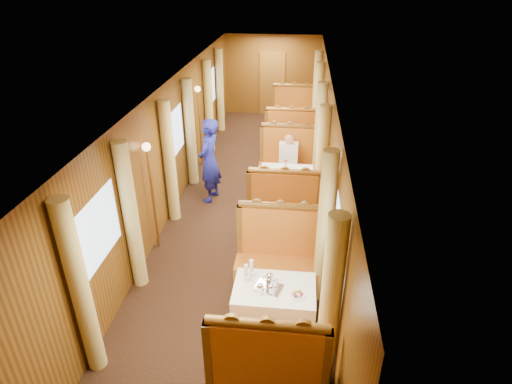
# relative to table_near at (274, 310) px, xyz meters

# --- Properties ---
(floor) EXTENTS (3.00, 12.00, 0.01)m
(floor) POSITION_rel_table_near_xyz_m (-0.75, 3.50, -0.38)
(floor) COLOR black
(floor) RESTS_ON ground
(ceiling) EXTENTS (3.00, 12.00, 0.01)m
(ceiling) POSITION_rel_table_near_xyz_m (-0.75, 3.50, 2.12)
(ceiling) COLOR silver
(ceiling) RESTS_ON wall_left
(wall_far) EXTENTS (3.00, 0.01, 2.50)m
(wall_far) POSITION_rel_table_near_xyz_m (-0.75, 9.50, 0.88)
(wall_far) COLOR brown
(wall_far) RESTS_ON floor
(wall_left) EXTENTS (0.01, 12.00, 2.50)m
(wall_left) POSITION_rel_table_near_xyz_m (-2.25, 3.50, 0.88)
(wall_left) COLOR brown
(wall_left) RESTS_ON floor
(wall_right) EXTENTS (0.01, 12.00, 2.50)m
(wall_right) POSITION_rel_table_near_xyz_m (0.75, 3.50, 0.88)
(wall_right) COLOR brown
(wall_right) RESTS_ON floor
(doorway_far) EXTENTS (0.80, 0.04, 2.00)m
(doorway_far) POSITION_rel_table_near_xyz_m (-0.75, 9.47, 0.62)
(doorway_far) COLOR brown
(doorway_far) RESTS_ON floor
(table_near) EXTENTS (1.05, 0.72, 0.75)m
(table_near) POSITION_rel_table_near_xyz_m (0.00, 0.00, 0.00)
(table_near) COLOR white
(table_near) RESTS_ON floor
(banquette_near_fwd) EXTENTS (1.30, 0.55, 1.34)m
(banquette_near_fwd) POSITION_rel_table_near_xyz_m (0.00, -1.01, 0.05)
(banquette_near_fwd) COLOR #A93F12
(banquette_near_fwd) RESTS_ON floor
(banquette_near_aft) EXTENTS (1.30, 0.55, 1.34)m
(banquette_near_aft) POSITION_rel_table_near_xyz_m (0.00, 1.01, 0.05)
(banquette_near_aft) COLOR #A93F12
(banquette_near_aft) RESTS_ON floor
(table_mid) EXTENTS (1.05, 0.72, 0.75)m
(table_mid) POSITION_rel_table_near_xyz_m (0.00, 3.50, 0.00)
(table_mid) COLOR white
(table_mid) RESTS_ON floor
(banquette_mid_fwd) EXTENTS (1.30, 0.55, 1.34)m
(banquette_mid_fwd) POSITION_rel_table_near_xyz_m (0.00, 2.49, 0.05)
(banquette_mid_fwd) COLOR #A93F12
(banquette_mid_fwd) RESTS_ON floor
(banquette_mid_aft) EXTENTS (1.30, 0.55, 1.34)m
(banquette_mid_aft) POSITION_rel_table_near_xyz_m (0.00, 4.51, 0.05)
(banquette_mid_aft) COLOR #A93F12
(banquette_mid_aft) RESTS_ON floor
(table_far) EXTENTS (1.05, 0.72, 0.75)m
(table_far) POSITION_rel_table_near_xyz_m (0.00, 7.00, 0.00)
(table_far) COLOR white
(table_far) RESTS_ON floor
(banquette_far_fwd) EXTENTS (1.30, 0.55, 1.34)m
(banquette_far_fwd) POSITION_rel_table_near_xyz_m (0.00, 5.99, 0.05)
(banquette_far_fwd) COLOR #A93F12
(banquette_far_fwd) RESTS_ON floor
(banquette_far_aft) EXTENTS (1.30, 0.55, 1.34)m
(banquette_far_aft) POSITION_rel_table_near_xyz_m (0.00, 8.01, 0.05)
(banquette_far_aft) COLOR #A93F12
(banquette_far_aft) RESTS_ON floor
(tea_tray) EXTENTS (0.40, 0.35, 0.01)m
(tea_tray) POSITION_rel_table_near_xyz_m (-0.08, -0.02, 0.38)
(tea_tray) COLOR silver
(tea_tray) RESTS_ON table_near
(teapot_left) EXTENTS (0.15, 0.12, 0.12)m
(teapot_left) POSITION_rel_table_near_xyz_m (-0.17, -0.13, 0.44)
(teapot_left) COLOR silver
(teapot_left) RESTS_ON tea_tray
(teapot_right) EXTENTS (0.17, 0.15, 0.12)m
(teapot_right) POSITION_rel_table_near_xyz_m (-0.03, -0.12, 0.43)
(teapot_right) COLOR silver
(teapot_right) RESTS_ON tea_tray
(teapot_back) EXTENTS (0.19, 0.15, 0.14)m
(teapot_back) POSITION_rel_table_near_xyz_m (-0.07, 0.05, 0.44)
(teapot_back) COLOR silver
(teapot_back) RESTS_ON tea_tray
(fruit_plate) EXTENTS (0.20, 0.20, 0.05)m
(fruit_plate) POSITION_rel_table_near_xyz_m (0.29, -0.12, 0.39)
(fruit_plate) COLOR white
(fruit_plate) RESTS_ON table_near
(cup_inboard) EXTENTS (0.08, 0.08, 0.26)m
(cup_inboard) POSITION_rel_table_near_xyz_m (-0.37, 0.09, 0.48)
(cup_inboard) COLOR white
(cup_inboard) RESTS_ON table_near
(cup_outboard) EXTENTS (0.08, 0.08, 0.26)m
(cup_outboard) POSITION_rel_table_near_xyz_m (-0.32, 0.19, 0.48)
(cup_outboard) COLOR white
(cup_outboard) RESTS_ON table_near
(rose_vase_mid) EXTENTS (0.06, 0.06, 0.36)m
(rose_vase_mid) POSITION_rel_table_near_xyz_m (-0.03, 3.49, 0.55)
(rose_vase_mid) COLOR silver
(rose_vase_mid) RESTS_ON table_mid
(rose_vase_far) EXTENTS (0.06, 0.06, 0.36)m
(rose_vase_far) POSITION_rel_table_near_xyz_m (0.01, 6.96, 0.55)
(rose_vase_far) COLOR silver
(rose_vase_far) RESTS_ON table_far
(window_left_near) EXTENTS (0.01, 1.20, 0.90)m
(window_left_near) POSITION_rel_table_near_xyz_m (-2.24, 0.00, 1.07)
(window_left_near) COLOR #98ADCC
(window_left_near) RESTS_ON wall_left
(curtain_left_near_a) EXTENTS (0.22, 0.22, 2.35)m
(curtain_left_near_a) POSITION_rel_table_near_xyz_m (-2.13, -0.78, 0.80)
(curtain_left_near_a) COLOR tan
(curtain_left_near_a) RESTS_ON floor
(curtain_left_near_b) EXTENTS (0.22, 0.22, 2.35)m
(curtain_left_near_b) POSITION_rel_table_near_xyz_m (-2.13, 0.78, 0.80)
(curtain_left_near_b) COLOR tan
(curtain_left_near_b) RESTS_ON floor
(window_right_near) EXTENTS (0.01, 1.20, 0.90)m
(window_right_near) POSITION_rel_table_near_xyz_m (0.74, 0.00, 1.07)
(window_right_near) COLOR #98ADCC
(window_right_near) RESTS_ON wall_right
(curtain_right_near_a) EXTENTS (0.22, 0.22, 2.35)m
(curtain_right_near_a) POSITION_rel_table_near_xyz_m (0.63, -0.78, 0.80)
(curtain_right_near_a) COLOR tan
(curtain_right_near_a) RESTS_ON floor
(curtain_right_near_b) EXTENTS (0.22, 0.22, 2.35)m
(curtain_right_near_b) POSITION_rel_table_near_xyz_m (0.63, 0.78, 0.80)
(curtain_right_near_b) COLOR tan
(curtain_right_near_b) RESTS_ON floor
(window_left_mid) EXTENTS (0.01, 1.20, 0.90)m
(window_left_mid) POSITION_rel_table_near_xyz_m (-2.24, 3.50, 1.07)
(window_left_mid) COLOR #98ADCC
(window_left_mid) RESTS_ON wall_left
(curtain_left_mid_a) EXTENTS (0.22, 0.22, 2.35)m
(curtain_left_mid_a) POSITION_rel_table_near_xyz_m (-2.13, 2.72, 0.80)
(curtain_left_mid_a) COLOR tan
(curtain_left_mid_a) RESTS_ON floor
(curtain_left_mid_b) EXTENTS (0.22, 0.22, 2.35)m
(curtain_left_mid_b) POSITION_rel_table_near_xyz_m (-2.13, 4.28, 0.80)
(curtain_left_mid_b) COLOR tan
(curtain_left_mid_b) RESTS_ON floor
(window_right_mid) EXTENTS (0.01, 1.20, 0.90)m
(window_right_mid) POSITION_rel_table_near_xyz_m (0.74, 3.50, 1.07)
(window_right_mid) COLOR #98ADCC
(window_right_mid) RESTS_ON wall_right
(curtain_right_mid_a) EXTENTS (0.22, 0.22, 2.35)m
(curtain_right_mid_a) POSITION_rel_table_near_xyz_m (0.63, 2.72, 0.80)
(curtain_right_mid_a) COLOR tan
(curtain_right_mid_a) RESTS_ON floor
(curtain_right_mid_b) EXTENTS (0.22, 0.22, 2.35)m
(curtain_right_mid_b) POSITION_rel_table_near_xyz_m (0.63, 4.28, 0.80)
(curtain_right_mid_b) COLOR tan
(curtain_right_mid_b) RESTS_ON floor
(window_left_far) EXTENTS (0.01, 1.20, 0.90)m
(window_left_far) POSITION_rel_table_near_xyz_m (-2.24, 7.00, 1.07)
(window_left_far) COLOR #98ADCC
(window_left_far) RESTS_ON wall_left
(curtain_left_far_a) EXTENTS (0.22, 0.22, 2.35)m
(curtain_left_far_a) POSITION_rel_table_near_xyz_m (-2.13, 6.22, 0.80)
(curtain_left_far_a) COLOR tan
(curtain_left_far_a) RESTS_ON floor
(curtain_left_far_b) EXTENTS (0.22, 0.22, 2.35)m
(curtain_left_far_b) POSITION_rel_table_near_xyz_m (-2.13, 7.78, 0.80)
(curtain_left_far_b) COLOR tan
(curtain_left_far_b) RESTS_ON floor
(window_right_far) EXTENTS (0.01, 1.20, 0.90)m
(window_right_far) POSITION_rel_table_near_xyz_m (0.74, 7.00, 1.07)
(window_right_far) COLOR #98ADCC
(window_right_far) RESTS_ON wall_right
(curtain_right_far_a) EXTENTS (0.22, 0.22, 2.35)m
(curtain_right_far_a) POSITION_rel_table_near_xyz_m (0.63, 6.22, 0.80)
(curtain_right_far_a) COLOR tan
(curtain_right_far_a) RESTS_ON floor
(curtain_right_far_b) EXTENTS (0.22, 0.22, 2.35)m
(curtain_right_far_b) POSITION_rel_table_near_xyz_m (0.63, 7.78, 0.80)
(curtain_right_far_b) COLOR tan
(curtain_right_far_b) RESTS_ON floor
(sconce_left_fore) EXTENTS (0.14, 0.14, 1.95)m
(sconce_left_fore) POSITION_rel_table_near_xyz_m (-2.15, 1.75, 1.01)
(sconce_left_fore) COLOR #BF8C3F
(sconce_left_fore) RESTS_ON floor
(sconce_right_fore) EXTENTS (0.14, 0.14, 1.95)m
(sconce_right_fore) POSITION_rel_table_near_xyz_m (0.65, 1.75, 1.01)
(sconce_right_fore) COLOR #BF8C3F
(sconce_right_fore) RESTS_ON floor
(sconce_left_aft) EXTENTS (0.14, 0.14, 1.95)m
(sconce_left_aft) POSITION_rel_table_near_xyz_m (-2.15, 5.25, 1.01)
(sconce_left_aft) COLOR #BF8C3F
(sconce_left_aft) RESTS_ON floor
(sconce_right_aft) EXTENTS (0.14, 0.14, 1.95)m
(sconce_right_aft) POSITION_rel_table_near_xyz_m (0.65, 5.25, 1.01)
(sconce_right_aft) COLOR #BF8C3F
(sconce_right_aft) RESTS_ON floor
(steward) EXTENTS (0.53, 0.71, 1.76)m
(steward) POSITION_rel_table_near_xyz_m (-1.57, 3.54, 0.50)
(steward) COLOR navy
(steward) RESTS_ON floor
(passenger) EXTENTS (0.40, 0.44, 0.76)m
(passenger) POSITION_rel_table_near_xyz_m (-0.00, 4.27, 0.37)
(passenger) COLOR beige
(passenger) RESTS_ON banquette_mid_aft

